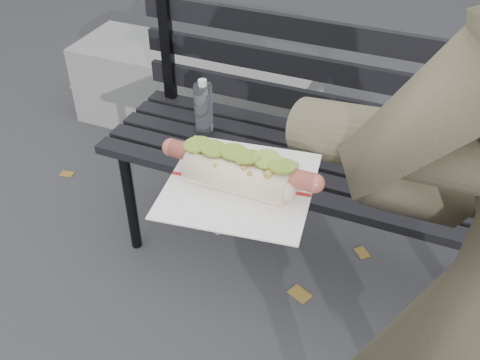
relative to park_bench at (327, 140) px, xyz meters
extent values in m
cylinder|color=black|center=(-0.66, -0.24, -0.30)|extent=(0.04, 0.04, 0.45)
cylinder|color=black|center=(-0.66, 0.10, -0.30)|extent=(0.04, 0.04, 0.45)
cube|color=black|center=(0.01, -0.25, -0.06)|extent=(1.50, 0.07, 0.03)
cube|color=black|center=(0.01, -0.16, -0.06)|extent=(1.50, 0.07, 0.03)
cube|color=black|center=(0.01, -0.07, -0.06)|extent=(1.50, 0.07, 0.03)
cube|color=black|center=(0.01, 0.02, -0.06)|extent=(1.50, 0.07, 0.03)
cube|color=black|center=(0.01, 0.11, -0.06)|extent=(1.50, 0.07, 0.03)
cube|color=black|center=(-0.66, 0.12, 0.15)|extent=(0.04, 0.03, 0.42)
cube|color=black|center=(0.01, 0.14, 0.05)|extent=(1.50, 0.02, 0.08)
cube|color=black|center=(0.01, 0.14, 0.18)|extent=(1.50, 0.02, 0.08)
cube|color=black|center=(0.01, 0.14, 0.31)|extent=(1.50, 0.02, 0.08)
cylinder|color=white|center=(-0.43, -0.07, 0.05)|extent=(0.06, 0.06, 0.19)
cylinder|color=white|center=(-0.43, -0.07, 0.16)|extent=(0.03, 0.03, 0.02)
cube|color=slate|center=(-0.83, 0.64, -0.32)|extent=(1.20, 0.40, 0.40)
cylinder|color=#484130|center=(0.38, -0.92, 0.64)|extent=(0.51, 0.23, 0.19)
cylinder|color=#D8A384|center=(0.15, -1.01, 0.57)|extent=(0.09, 0.08, 0.07)
ellipsoid|color=#D8A384|center=(0.11, -1.02, 0.57)|extent=(0.10, 0.11, 0.03)
cylinder|color=#D8A384|center=(0.06, -1.05, 0.57)|extent=(0.06, 0.02, 0.02)
cylinder|color=#D8A384|center=(0.06, -1.03, 0.57)|extent=(0.06, 0.02, 0.02)
cylinder|color=#D8A384|center=(0.06, -1.01, 0.57)|extent=(0.06, 0.02, 0.02)
cylinder|color=#D8A384|center=(0.06, -0.99, 0.57)|extent=(0.06, 0.02, 0.02)
cylinder|color=#D8A384|center=(0.12, -1.07, 0.57)|extent=(0.04, 0.05, 0.02)
cube|color=white|center=(0.11, -1.02, 0.59)|extent=(0.21, 0.21, 0.00)
cube|color=#B21E1E|center=(0.11, -1.02, 0.59)|extent=(0.19, 0.03, 0.00)
cylinder|color=#B35645|center=(0.11, -1.02, 0.62)|extent=(0.20, 0.03, 0.02)
sphere|color=#B35645|center=(0.01, -1.02, 0.62)|extent=(0.02, 0.03, 0.02)
sphere|color=#B35645|center=(0.21, -1.02, 0.62)|extent=(0.03, 0.03, 0.02)
sphere|color=#9E6B2D|center=(0.15, -1.02, 0.63)|extent=(0.01, 0.01, 0.01)
sphere|color=#9E6B2D|center=(0.06, -1.01, 0.63)|extent=(0.01, 0.01, 0.01)
sphere|color=#9E6B2D|center=(0.05, -1.03, 0.63)|extent=(0.01, 0.01, 0.01)
sphere|color=#9E6B2D|center=(0.17, -1.02, 0.62)|extent=(0.01, 0.01, 0.01)
sphere|color=#9E6B2D|center=(0.13, -1.04, 0.63)|extent=(0.01, 0.01, 0.01)
sphere|color=#9E6B2D|center=(0.14, -1.03, 0.62)|extent=(0.01, 0.01, 0.01)
sphere|color=#9E6B2D|center=(0.09, -1.03, 0.62)|extent=(0.01, 0.01, 0.01)
sphere|color=#9E6B2D|center=(0.13, -1.02, 0.62)|extent=(0.01, 0.01, 0.01)
sphere|color=#9E6B2D|center=(0.06, -0.99, 0.62)|extent=(0.01, 0.01, 0.01)
sphere|color=#9E6B2D|center=(0.09, -1.00, 0.62)|extent=(0.01, 0.01, 0.01)
sphere|color=#9E6B2D|center=(0.06, -1.02, 0.63)|extent=(0.01, 0.01, 0.01)
sphere|color=#9E6B2D|center=(0.11, -1.03, 0.63)|extent=(0.01, 0.01, 0.01)
sphere|color=#9E6B2D|center=(0.06, -1.01, 0.62)|extent=(0.01, 0.01, 0.01)
sphere|color=#9E6B2D|center=(0.16, -1.04, 0.63)|extent=(0.01, 0.01, 0.01)
sphere|color=#9E6B2D|center=(0.16, -1.03, 0.63)|extent=(0.01, 0.01, 0.01)
sphere|color=#9E6B2D|center=(0.12, -1.01, 0.62)|extent=(0.01, 0.01, 0.01)
sphere|color=#9E6B2D|center=(0.12, -1.04, 0.63)|extent=(0.01, 0.01, 0.01)
sphere|color=#9E6B2D|center=(0.10, -1.02, 0.63)|extent=(0.01, 0.01, 0.01)
sphere|color=#9E6B2D|center=(0.09, -1.04, 0.62)|extent=(0.01, 0.01, 0.01)
sphere|color=#9E6B2D|center=(0.05, -1.01, 0.62)|extent=(0.01, 0.01, 0.01)
sphere|color=#9E6B2D|center=(0.09, -1.01, 0.62)|extent=(0.01, 0.01, 0.01)
sphere|color=#9E6B2D|center=(0.16, -1.03, 0.63)|extent=(0.01, 0.01, 0.01)
cylinder|color=olive|center=(0.05, -1.02, 0.63)|extent=(0.04, 0.04, 0.01)
cylinder|color=olive|center=(0.07, -1.02, 0.63)|extent=(0.04, 0.04, 0.01)
cylinder|color=olive|center=(0.10, -1.01, 0.63)|extent=(0.04, 0.04, 0.01)
cylinder|color=olive|center=(0.12, -1.02, 0.63)|extent=(0.04, 0.04, 0.01)
cylinder|color=olive|center=(0.15, -1.01, 0.63)|extent=(0.04, 0.04, 0.01)
cylinder|color=olive|center=(0.17, -1.02, 0.63)|extent=(0.04, 0.04, 0.01)
cube|color=brown|center=(-1.20, 0.03, -0.52)|extent=(0.07, 0.05, 0.00)
cube|color=brown|center=(-1.15, 1.37, -0.52)|extent=(0.05, 0.03, 0.00)
cube|color=brown|center=(0.32, 1.05, -0.52)|extent=(0.10, 0.08, 0.00)
cube|color=brown|center=(0.17, 0.06, -0.52)|extent=(0.07, 0.07, 0.00)
cube|color=brown|center=(-1.68, 0.74, -0.52)|extent=(0.06, 0.07, 0.00)
cube|color=brown|center=(0.01, -0.23, -0.52)|extent=(0.09, 0.08, 0.00)
camera|label=1|loc=(0.34, -1.55, 1.04)|focal=42.00mm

